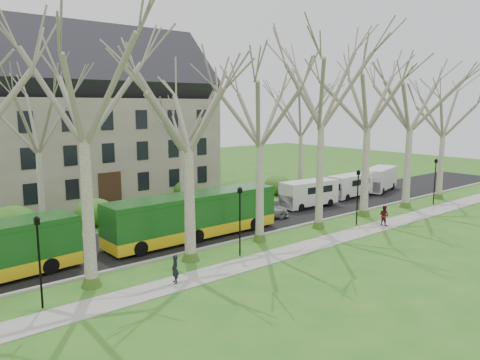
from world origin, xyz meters
The scene contains 16 objects.
ground centered at (0.00, 0.00, 0.00)m, with size 120.00×120.00×0.00m, color #29671D.
sidewalk centered at (0.00, -2.50, 0.03)m, with size 70.00×2.00×0.06m, color gray.
road centered at (0.00, 5.50, 0.03)m, with size 80.00×8.00×0.06m, color black.
curb centered at (0.00, 1.50, 0.07)m, with size 80.00×0.25×0.14m, color #A5A39E.
building centered at (-6.00, 24.00, 8.07)m, with size 26.50×12.20×16.00m.
tree_row_verge centered at (0.00, 0.30, 7.00)m, with size 49.00×7.00×14.00m.
tree_row_far centered at (-1.33, 11.00, 6.00)m, with size 33.00×7.00×12.00m.
lamp_row centered at (0.00, -1.00, 2.57)m, with size 36.22×0.22×4.30m.
hedges centered at (-4.67, 14.00, 1.00)m, with size 30.60×8.60×2.00m.
bus_follow centered at (-5.99, 4.03, 1.69)m, with size 13.04×2.72×3.26m, color #175119, non-canonical shape.
sedan centered at (1.41, 5.21, 0.75)m, with size 1.94×4.77×1.39m, color silver.
van_a centered at (7.80, 5.66, 1.28)m, with size 5.58×2.03×2.44m, color silver, non-canonical shape.
van_b centered at (14.50, 6.11, 1.22)m, with size 5.29×1.93×2.31m, color silver, non-canonical shape.
van_c centered at (19.86, 6.26, 1.33)m, with size 5.84×2.12×2.55m, color silver, non-canonical shape.
pedestrian_a centered at (-11.64, -2.42, 0.81)m, with size 0.55×0.36×1.51m, color black.
pedestrian_b centered at (7.32, -2.59, 0.85)m, with size 0.77×0.60×1.58m, color #51121A.
Camera 1 is at (-24.08, -22.76, 9.37)m, focal length 35.00 mm.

